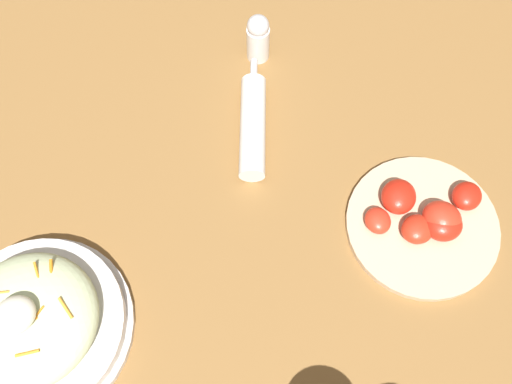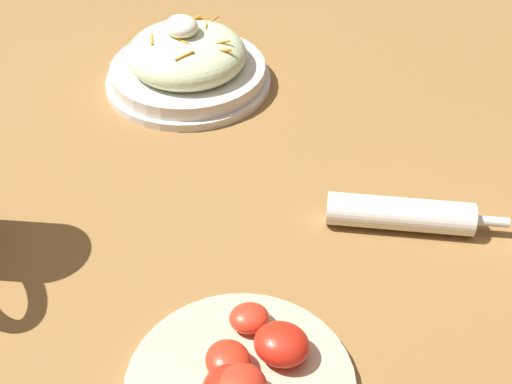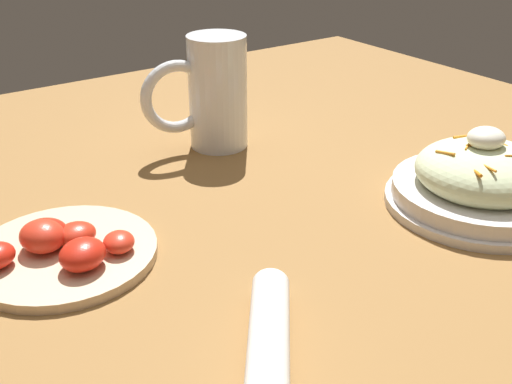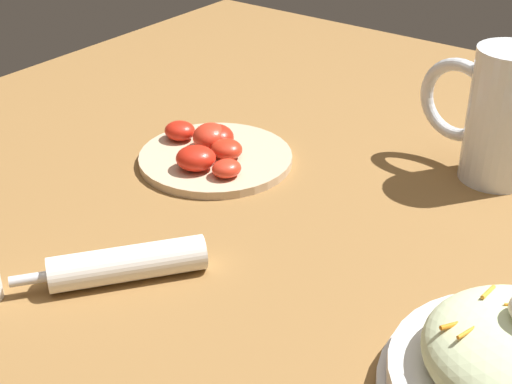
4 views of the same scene
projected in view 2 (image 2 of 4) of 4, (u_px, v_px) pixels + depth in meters
ground_plane at (210, 199)px, 0.80m from camera, size 1.43×1.43×0.00m
salad_plate at (187, 63)px, 0.96m from camera, size 0.23×0.23×0.10m
napkin_roll at (402, 214)px, 0.75m from camera, size 0.13×0.17×0.04m
tomato_plate at (244, 382)px, 0.60m from camera, size 0.20×0.20×0.04m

